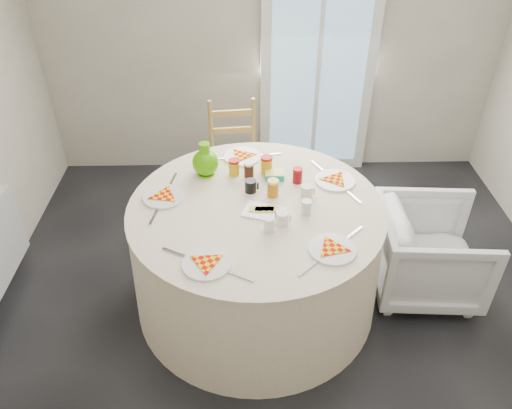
{
  "coord_description": "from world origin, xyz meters",
  "views": [
    {
      "loc": [
        -0.24,
        -2.24,
        2.62
      ],
      "look_at": [
        -0.18,
        0.23,
        0.8
      ],
      "focal_mm": 35.0,
      "sensor_mm": 36.0,
      "label": 1
    }
  ],
  "objects_px": {
    "table": "(256,256)",
    "armchair": "(431,245)",
    "green_pitcher": "(205,164)",
    "wooden_chair": "(235,158)"
  },
  "relations": [
    {
      "from": "table",
      "to": "armchair",
      "type": "xyz_separation_m",
      "value": [
        1.19,
        0.07,
        0.02
      ]
    },
    {
      "from": "armchair",
      "to": "green_pitcher",
      "type": "relative_size",
      "value": 3.14
    },
    {
      "from": "table",
      "to": "wooden_chair",
      "type": "height_order",
      "value": "wooden_chair"
    },
    {
      "from": "wooden_chair",
      "to": "green_pitcher",
      "type": "xyz_separation_m",
      "value": [
        -0.18,
        -0.73,
        0.4
      ]
    },
    {
      "from": "table",
      "to": "wooden_chair",
      "type": "relative_size",
      "value": 1.77
    },
    {
      "from": "armchair",
      "to": "green_pitcher",
      "type": "bearing_deg",
      "value": 82.25
    },
    {
      "from": "table",
      "to": "green_pitcher",
      "type": "height_order",
      "value": "green_pitcher"
    },
    {
      "from": "table",
      "to": "armchair",
      "type": "distance_m",
      "value": 1.19
    },
    {
      "from": "table",
      "to": "wooden_chair",
      "type": "bearing_deg",
      "value": 97.82
    },
    {
      "from": "table",
      "to": "armchair",
      "type": "bearing_deg",
      "value": 3.14
    }
  ]
}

